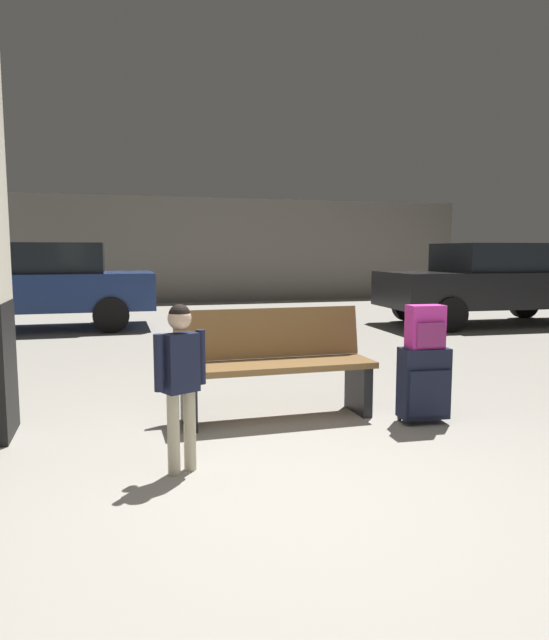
{
  "coord_description": "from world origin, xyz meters",
  "views": [
    {
      "loc": [
        -0.98,
        -2.86,
        1.36
      ],
      "look_at": [
        0.19,
        1.3,
        0.85
      ],
      "focal_mm": 32.6,
      "sensor_mm": 36.0,
      "label": 1
    }
  ],
  "objects": [
    {
      "name": "ground_plane",
      "position": [
        0.0,
        4.0,
        -0.05
      ],
      "size": [
        18.0,
        18.0,
        0.1
      ],
      "primitive_type": "cube",
      "color": "gray"
    },
    {
      "name": "garage_back_wall",
      "position": [
        0.0,
        12.86,
        1.4
      ],
      "size": [
        18.0,
        0.12,
        2.8
      ],
      "primitive_type": "cube",
      "color": "gray",
      "rests_on": "ground_plane"
    },
    {
      "name": "bench",
      "position": [
        0.29,
        1.66,
        0.44
      ],
      "size": [
        1.61,
        0.54,
        0.89
      ],
      "color": "brown",
      "rests_on": "ground_plane"
    },
    {
      "name": "suitcase",
      "position": [
        1.38,
        1.16,
        0.32
      ],
      "size": [
        0.39,
        0.26,
        0.6
      ],
      "color": "#191E33",
      "rests_on": "ground_plane"
    },
    {
      "name": "backpack_bright",
      "position": [
        1.38,
        1.16,
        0.77
      ],
      "size": [
        0.29,
        0.2,
        0.34
      ],
      "color": "#D833A5",
      "rests_on": "suitcase"
    },
    {
      "name": "child",
      "position": [
        -0.6,
        0.64,
        0.65
      ],
      "size": [
        0.33,
        0.2,
        1.05
      ],
      "color": "beige",
      "rests_on": "ground_plane"
    },
    {
      "name": "parked_car_side",
      "position": [
        5.9,
        6.47,
        0.81
      ],
      "size": [
        4.18,
        1.96,
        1.51
      ],
      "color": "black",
      "rests_on": "ground_plane"
    },
    {
      "name": "parked_car_far",
      "position": [
        -2.26,
        8.04,
        0.81
      ],
      "size": [
        4.11,
        1.82,
        1.51
      ],
      "color": "navy",
      "rests_on": "ground_plane"
    }
  ]
}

